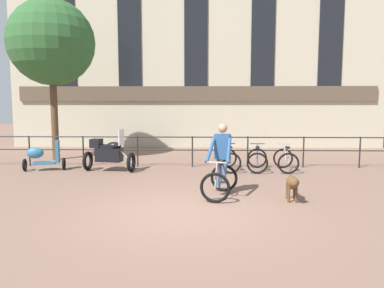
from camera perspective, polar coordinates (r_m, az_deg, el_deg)
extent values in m
plane|color=#7A5B4C|center=(7.73, -1.15, -10.16)|extent=(60.00, 60.00, 0.00)
cylinder|color=#232326|center=(14.06, -23.52, -0.97)|extent=(0.05, 0.05, 1.05)
cylinder|color=#232326|center=(13.37, -16.24, -1.05)|extent=(0.05, 0.05, 1.05)
cylinder|color=#232326|center=(12.91, -8.30, -1.12)|extent=(0.05, 0.05, 1.05)
cylinder|color=#232326|center=(12.72, 0.05, -1.17)|extent=(0.05, 0.05, 1.05)
cylinder|color=#232326|center=(12.80, 8.48, -1.19)|extent=(0.05, 0.05, 1.05)
cylinder|color=#232326|center=(13.15, 16.62, -1.19)|extent=(0.05, 0.05, 1.05)
cylinder|color=#232326|center=(13.75, 24.20, -1.16)|extent=(0.05, 0.05, 1.05)
cylinder|color=#232326|center=(12.66, 0.05, 1.05)|extent=(15.00, 0.04, 0.04)
cylinder|color=#232326|center=(12.71, 0.05, -0.93)|extent=(15.00, 0.04, 0.04)
cube|color=#BCB299|center=(18.53, 0.62, 13.06)|extent=(18.00, 0.60, 8.69)
cube|color=brown|center=(18.05, 0.59, 7.69)|extent=(17.10, 0.12, 0.70)
cube|color=black|center=(19.44, -18.89, 13.70)|extent=(1.10, 0.06, 4.86)
cube|color=black|center=(18.59, -9.47, 14.30)|extent=(1.10, 0.06, 4.86)
cube|color=black|center=(18.25, 0.60, 14.54)|extent=(1.10, 0.06, 4.86)
cube|color=black|center=(18.46, 10.74, 14.34)|extent=(1.10, 0.06, 4.86)
cube|color=black|center=(19.18, 20.35, 13.75)|extent=(1.10, 0.06, 4.86)
torus|color=black|center=(8.25, 3.52, -6.67)|extent=(0.68, 0.23, 0.68)
torus|color=black|center=(9.30, 4.89, -5.17)|extent=(0.68, 0.23, 0.68)
cylinder|color=#9E998E|center=(8.61, 4.11, -4.50)|extent=(0.15, 0.49, 0.60)
cylinder|color=#9E998E|center=(8.93, 4.51, -4.32)|extent=(0.09, 0.23, 0.52)
cylinder|color=#9E998E|center=(8.66, 4.25, -2.72)|extent=(0.19, 0.65, 0.10)
cylinder|color=#9E998E|center=(9.09, 4.64, -5.60)|extent=(0.13, 0.44, 0.08)
cylinder|color=#9E998E|center=(9.14, 4.77, -3.91)|extent=(0.09, 0.26, 0.47)
cylinder|color=#9E998E|center=(8.28, 3.67, -4.75)|extent=(0.08, 0.23, 0.54)
cylinder|color=#9E998E|center=(8.33, 3.82, -2.84)|extent=(0.47, 0.14, 0.03)
cube|color=black|center=(8.98, 4.65, -2.48)|extent=(0.17, 0.26, 0.05)
cube|color=navy|center=(8.94, 4.67, -0.39)|extent=(0.40, 0.30, 0.60)
sphere|color=#A87A5B|center=(8.89, 4.69, 2.42)|extent=(0.22, 0.22, 0.22)
cylinder|color=navy|center=(8.66, 2.90, -0.69)|extent=(0.30, 0.70, 0.60)
cylinder|color=navy|center=(8.58, 5.64, -0.78)|extent=(0.18, 0.72, 0.60)
cylinder|color=#384766|center=(8.95, 4.07, -4.47)|extent=(0.15, 0.32, 0.69)
cylinder|color=#384766|center=(8.91, 4.96, -4.13)|extent=(0.20, 0.32, 0.58)
ellipsoid|color=brown|center=(8.70, 14.98, -5.69)|extent=(0.30, 0.54, 0.29)
cylinder|color=brown|center=(8.49, 15.15, -5.84)|extent=(0.18, 0.17, 0.17)
sphere|color=brown|center=(8.31, 15.32, -5.69)|extent=(0.21, 0.21, 0.21)
cone|color=brown|center=(8.22, 15.40, -5.93)|extent=(0.13, 0.14, 0.12)
cylinder|color=brown|center=(8.99, 14.74, -4.91)|extent=(0.07, 0.18, 0.11)
cylinder|color=brown|center=(8.58, 14.53, -7.46)|extent=(0.06, 0.06, 0.36)
cylinder|color=brown|center=(8.60, 15.60, -7.46)|extent=(0.06, 0.06, 0.36)
cylinder|color=brown|center=(8.90, 14.28, -6.95)|extent=(0.06, 0.06, 0.36)
cylinder|color=brown|center=(8.92, 15.31, -6.95)|extent=(0.06, 0.06, 0.36)
torus|color=black|center=(11.99, -9.25, -2.75)|extent=(0.21, 0.63, 0.62)
torus|color=black|center=(12.56, -15.60, -2.49)|extent=(0.21, 0.63, 0.62)
cube|color=black|center=(12.23, -12.52, -1.60)|extent=(0.86, 0.52, 0.44)
ellipsoid|color=black|center=(12.12, -11.76, -0.23)|extent=(0.52, 0.39, 0.24)
cube|color=black|center=(12.23, -12.99, -0.34)|extent=(0.60, 0.38, 0.10)
cylinder|color=#B2B2B7|center=(12.03, -10.10, -1.85)|extent=(0.42, 0.12, 0.41)
cube|color=silver|center=(12.00, -10.72, 1.03)|extent=(0.10, 0.44, 0.50)
cube|color=black|center=(12.36, -14.38, 0.11)|extent=(0.37, 0.40, 0.28)
torus|color=black|center=(12.64, 5.37, -2.14)|extent=(0.66, 0.09, 0.66)
torus|color=black|center=(11.61, 5.93, -2.91)|extent=(0.66, 0.09, 0.66)
cylinder|color=black|center=(12.20, 5.59, -1.35)|extent=(0.05, 0.47, 0.58)
cylinder|color=black|center=(11.90, 5.75, -1.71)|extent=(0.04, 0.22, 0.51)
cylinder|color=black|center=(12.08, 5.65, -0.25)|extent=(0.06, 0.63, 0.10)
cylinder|color=black|center=(11.82, 5.81, -2.86)|extent=(0.04, 0.42, 0.07)
cylinder|color=black|center=(11.69, 5.87, -1.74)|extent=(0.03, 0.25, 0.46)
cylinder|color=black|center=(12.51, 5.43, -1.04)|extent=(0.04, 0.21, 0.52)
cylinder|color=black|center=(12.39, 5.49, 0.08)|extent=(0.48, 0.05, 0.03)
cube|color=black|center=(11.77, 5.82, -0.49)|extent=(0.13, 0.25, 0.05)
torus|color=black|center=(12.74, 9.88, -2.14)|extent=(0.66, 0.15, 0.66)
torus|color=black|center=(11.70, 9.93, -2.90)|extent=(0.66, 0.15, 0.66)
cylinder|color=navy|center=(12.30, 9.92, -1.35)|extent=(0.09, 0.47, 0.58)
cylinder|color=navy|center=(11.99, 9.93, -1.71)|extent=(0.06, 0.22, 0.51)
cylinder|color=navy|center=(12.17, 9.94, -0.26)|extent=(0.11, 0.63, 0.10)
cylinder|color=navy|center=(11.91, 9.91, -2.85)|extent=(0.08, 0.42, 0.07)
cylinder|color=navy|center=(11.78, 9.94, -1.74)|extent=(0.05, 0.25, 0.46)
cylinder|color=navy|center=(12.61, 9.91, -1.05)|extent=(0.05, 0.21, 0.52)
cylinder|color=navy|center=(12.48, 9.93, 0.06)|extent=(0.48, 0.09, 0.03)
cube|color=black|center=(11.86, 9.96, -0.50)|extent=(0.15, 0.25, 0.05)
torus|color=black|center=(12.89, 13.71, -2.12)|extent=(0.66, 0.09, 0.66)
torus|color=black|center=(11.87, 14.48, -2.87)|extent=(0.66, 0.09, 0.66)
cylinder|color=#9E998E|center=(12.46, 14.02, -1.35)|extent=(0.06, 0.47, 0.58)
cylinder|color=#9E998E|center=(12.15, 14.25, -1.71)|extent=(0.04, 0.22, 0.51)
cylinder|color=#9E998E|center=(12.33, 14.12, -0.27)|extent=(0.07, 0.63, 0.10)
cylinder|color=#9E998E|center=(12.07, 14.31, -2.83)|extent=(0.05, 0.42, 0.07)
cylinder|color=#9E998E|center=(11.95, 14.42, -1.73)|extent=(0.04, 0.25, 0.46)
cylinder|color=#9E998E|center=(12.76, 13.80, -1.05)|extent=(0.04, 0.21, 0.52)
cylinder|color=#9E998E|center=(12.64, 13.90, 0.04)|extent=(0.48, 0.05, 0.03)
cube|color=black|center=(12.03, 14.36, -0.51)|extent=(0.13, 0.25, 0.05)
torus|color=black|center=(12.91, -18.94, -2.86)|extent=(0.17, 0.41, 0.40)
torus|color=black|center=(13.13, -24.14, -2.93)|extent=(0.17, 0.41, 0.40)
cube|color=teal|center=(13.00, -21.57, -2.72)|extent=(0.72, 0.42, 0.08)
cube|color=teal|center=(12.88, -19.80, -1.11)|extent=(0.17, 0.33, 0.72)
ellipsoid|color=teal|center=(13.01, -22.78, -1.26)|extent=(0.57, 0.41, 0.36)
cylinder|color=brown|center=(15.17, -20.24, 4.38)|extent=(0.26, 0.26, 3.53)
sphere|color=#2D5B2D|center=(15.32, -20.64, 14.30)|extent=(3.18, 3.18, 3.18)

